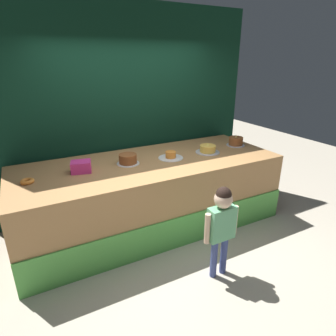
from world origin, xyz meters
The scene contains 10 objects.
ground_plane centered at (0.00, 0.00, 0.00)m, with size 12.00×12.00×0.00m, color #BCB29E.
stage_platform centered at (0.00, 0.67, 0.47)m, with size 3.51×1.36×0.95m.
curtain_backdrop centered at (0.00, 1.44, 1.49)m, with size 4.01×0.08×2.97m, color black.
child_figure centered at (0.21, -0.63, 0.68)m, with size 0.41×0.19×1.06m.
pink_box centered at (-0.89, 0.71, 1.02)m, with size 0.23×0.19×0.13m, color #E03590.
donut centered at (-1.49, 0.65, 0.97)m, with size 0.14×0.14×0.04m, color orange.
cake_far_left centered at (-0.30, 0.71, 1.01)m, with size 0.29×0.29×0.13m.
cake_center_left centered at (0.30, 0.65, 0.98)m, with size 0.34×0.34×0.10m.
cake_center_right centered at (0.89, 0.63, 1.00)m, with size 0.35×0.35×0.14m.
cake_far_right centered at (1.49, 0.72, 1.01)m, with size 0.28×0.28×0.17m.
Camera 1 is at (-1.44, -2.59, 2.23)m, focal length 30.25 mm.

